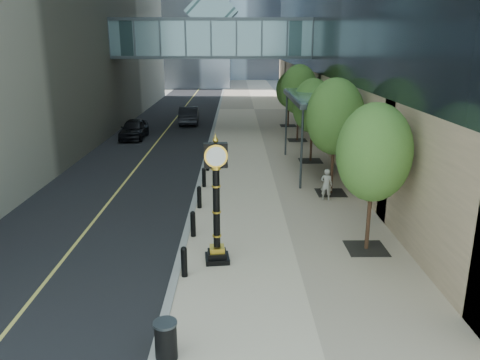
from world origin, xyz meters
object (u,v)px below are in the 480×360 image
trash_bin (166,341)px  pedestrian (326,184)px  car_far (189,115)px  street_clock (217,210)px  car_near (134,129)px

trash_bin → pedestrian: (5.85, 11.44, 0.31)m
pedestrian → car_far: size_ratio=0.32×
street_clock → pedestrian: (4.85, 6.37, -1.08)m
trash_bin → car_far: 33.63m
pedestrian → car_near: size_ratio=0.35×
trash_bin → car_far: (-2.64, 33.53, 0.30)m
pedestrian → car_near: pedestrian is taller
street_clock → car_far: (-3.64, 28.45, -1.09)m
trash_bin → car_near: (-6.27, 26.59, 0.26)m
car_near → trash_bin: bearing=-76.9°
trash_bin → car_near: bearing=103.3°
trash_bin → pedestrian: pedestrian is taller
street_clock → car_far: size_ratio=0.88×
street_clock → car_near: size_ratio=0.97×
trash_bin → car_near: 27.32m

